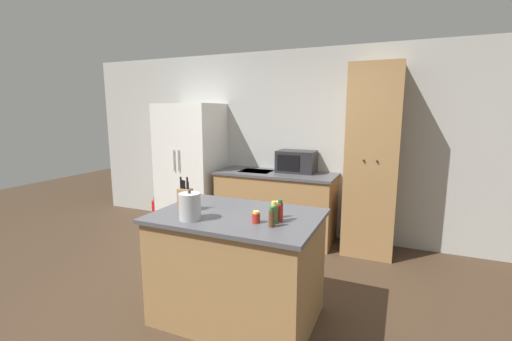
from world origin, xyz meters
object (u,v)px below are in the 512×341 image
at_px(knife_block, 185,199).
at_px(spice_bottle_tall_dark, 272,218).
at_px(spice_bottle_short_red, 256,217).
at_px(spice_bottle_green_herb, 278,210).
at_px(refrigerator, 192,167).
at_px(pantry_cabinet, 372,161).
at_px(fire_extinguisher, 156,212).
at_px(spice_bottle_amber_oil, 274,213).
at_px(spice_bottle_pale_salt, 280,211).
at_px(microwave, 296,162).
at_px(kettle, 190,206).

distance_m(knife_block, spice_bottle_tall_dark, 0.84).
relative_size(spice_bottle_short_red, spice_bottle_green_herb, 0.66).
bearing_deg(refrigerator, spice_bottle_tall_dark, -44.56).
xyz_separation_m(pantry_cabinet, fire_extinguisher, (-3.20, -0.20, -0.97)).
bearing_deg(spice_bottle_green_herb, spice_bottle_amber_oil, -82.64).
height_order(pantry_cabinet, spice_bottle_amber_oil, pantry_cabinet).
bearing_deg(spice_bottle_tall_dark, pantry_cabinet, 76.25).
bearing_deg(refrigerator, fire_extinguisher, -168.57).
bearing_deg(spice_bottle_pale_salt, spice_bottle_tall_dark, -93.91).
bearing_deg(spice_bottle_short_red, knife_block, 174.01).
distance_m(pantry_cabinet, spice_bottle_tall_dark, 2.18).
bearing_deg(spice_bottle_pale_salt, refrigerator, 137.80).
xyz_separation_m(knife_block, spice_bottle_green_herb, (0.80, 0.12, -0.04)).
bearing_deg(microwave, knife_block, -99.49).
xyz_separation_m(microwave, spice_bottle_short_red, (0.34, -2.18, -0.12)).
xyz_separation_m(refrigerator, spice_bottle_amber_oil, (2.06, -1.96, 0.07)).
bearing_deg(microwave, spice_bottle_tall_dark, -77.74).
xyz_separation_m(spice_bottle_short_red, spice_bottle_pale_salt, (0.15, 0.11, 0.04)).
distance_m(refrigerator, knife_block, 2.29).
relative_size(refrigerator, knife_block, 6.47).
xyz_separation_m(spice_bottle_short_red, fire_extinguisher, (-2.54, 1.88, -0.78)).
bearing_deg(spice_bottle_amber_oil, refrigerator, 136.44).
distance_m(microwave, spice_bottle_pale_salt, 2.13).
distance_m(spice_bottle_pale_salt, kettle, 0.70).
relative_size(refrigerator, fire_extinguisher, 4.37).
bearing_deg(microwave, spice_bottle_amber_oil, -77.60).
xyz_separation_m(spice_bottle_tall_dark, kettle, (-0.65, -0.09, 0.04)).
relative_size(pantry_cabinet, microwave, 4.46).
relative_size(microwave, kettle, 2.20).
xyz_separation_m(knife_block, spice_bottle_amber_oil, (0.82, -0.03, -0.02)).
bearing_deg(knife_block, spice_bottle_tall_dark, -7.58).
relative_size(spice_bottle_amber_oil, fire_extinguisher, 0.40).
bearing_deg(spice_bottle_green_herb, fire_extinguisher, 147.54).
bearing_deg(spice_bottle_tall_dark, spice_bottle_green_herb, 97.85).
relative_size(knife_block, spice_bottle_tall_dark, 1.92).
distance_m(knife_block, fire_extinguisher, 2.72).
xyz_separation_m(refrigerator, microwave, (1.59, 0.18, 0.15)).
xyz_separation_m(spice_bottle_green_herb, fire_extinguisher, (-2.66, 1.69, -0.80)).
distance_m(spice_bottle_short_red, spice_bottle_pale_salt, 0.19).
xyz_separation_m(pantry_cabinet, spice_bottle_pale_salt, (-0.51, -1.96, -0.15)).
bearing_deg(spice_bottle_tall_dark, microwave, 102.26).
height_order(spice_bottle_green_herb, spice_bottle_pale_salt, spice_bottle_pale_salt).
relative_size(spice_bottle_green_herb, kettle, 0.58).
bearing_deg(spice_bottle_short_red, microwave, 98.87).
height_order(pantry_cabinet, spice_bottle_green_herb, pantry_cabinet).
height_order(refrigerator, spice_bottle_green_herb, refrigerator).
bearing_deg(fire_extinguisher, knife_block, -44.26).
height_order(pantry_cabinet, kettle, pantry_cabinet).
xyz_separation_m(microwave, spice_bottle_pale_salt, (0.49, -2.07, -0.08)).
height_order(pantry_cabinet, spice_bottle_short_red, pantry_cabinet).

